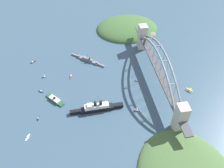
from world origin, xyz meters
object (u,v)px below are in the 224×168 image
Objects in this scene: small_boat_0 at (136,79)px; seaplane_taxiing_near_bridge at (190,90)px; ocean_liner at (97,108)px; small_boat_2 at (41,91)px; naval_cruiser at (88,60)px; small_boat_7 at (38,119)px; small_boat_4 at (44,76)px; small_boat_6 at (33,62)px; small_boat_5 at (137,108)px; small_boat_3 at (28,137)px; harbor_ferry_steamer at (55,100)px; harbor_arch_bridge at (158,70)px; small_boat_1 at (71,76)px.

seaplane_taxiing_near_bridge is at bearing -115.71° from small_boat_0.
ocean_liner reaches higher than small_boat_2.
naval_cruiser is 5.69× the size of seaplane_taxiing_near_bridge.
small_boat_7 is (-54.71, 167.89, -2.16)m from small_boat_0.
small_boat_0 is at bearing -103.28° from small_boat_4.
seaplane_taxiing_near_bridge reaches higher than small_boat_6.
small_boat_0 is at bearing -13.99° from small_boat_5.
small_boat_6 is (168.68, 0.45, 0.09)m from small_boat_3.
small_boat_2 is at bearing 172.47° from small_boat_4.
ocean_liner is at bearing -137.68° from small_boat_4.
harbor_ferry_steamer reaches higher than small_boat_6.
small_boat_0 is at bearing -81.16° from harbor_ferry_steamer.
small_boat_6 is at bearing 0.15° from small_boat_3.
small_boat_3 is at bearing 107.04° from ocean_liner.
small_boat_6 is at bearing 25.59° from small_boat_4.
small_boat_4 is (46.51, 194.25, -24.12)m from harbor_arch_bridge.
naval_cruiser reaches higher than small_boat_5.
small_boat_2 is 163.52m from small_boat_5.
small_boat_5 is at bearing 166.01° from small_boat_0.
naval_cruiser reaches higher than small_boat_4.
small_boat_0 is at bearing -105.33° from small_boat_1.
harbor_ferry_steamer is at bearing -162.81° from small_boat_4.
ocean_liner is 109.39m from small_boat_3.
seaplane_taxiing_near_bridge reaches higher than small_boat_2.
small_boat_5 is (-65.11, 16.22, 1.50)m from small_boat_0.
harbor_ferry_steamer is (-91.42, 64.10, -0.32)m from naval_cruiser.
naval_cruiser reaches higher than small_boat_2.
naval_cruiser is 4.63× the size of small_boat_1.
small_boat_0 is (22.06, -141.88, 0.63)m from harbor_ferry_steamer.
harbor_ferry_steamer is 4.35× the size of small_boat_7.
small_boat_0 is 165.14m from small_boat_2.
naval_cruiser is (78.00, 111.60, -25.23)m from harbor_arch_bridge.
small_boat_2 is at bearing 65.60° from small_boat_5.
small_boat_2 is 57.18m from small_boat_7.
seaplane_taxiing_near_bridge is 1.19× the size of small_boat_2.
small_boat_2 is at bearing 80.32° from seaplane_taxiing_near_bridge.
small_boat_5 is 152.07m from small_boat_7.
small_boat_1 is 1.12× the size of small_boat_3.
harbor_arch_bridge is at bearing -67.94° from ocean_liner.
harbor_ferry_steamer is 2.54× the size of small_boat_1.
small_boat_1 is (39.66, 146.98, -27.04)m from harbor_arch_bridge.
small_boat_5 reaches higher than small_boat_7.
small_boat_1 is at bearing 74.90° from harbor_arch_bridge.
small_boat_3 is (-45.76, 264.41, -1.50)m from seaplane_taxiing_near_bridge.
harbor_arch_bridge reaches higher than harbor_ferry_steamer.
small_boat_7 is at bearing 90.70° from ocean_liner.
ocean_liner is at bearing -89.30° from small_boat_7.
small_boat_2 is 0.93× the size of small_boat_5.
small_boat_7 is (30.91, -13.72, 0.07)m from small_boat_3.
small_boat_5 is (-134.47, -61.55, 1.81)m from naval_cruiser.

